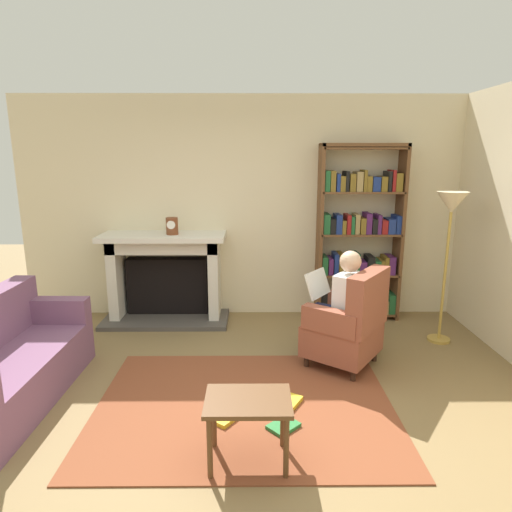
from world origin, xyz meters
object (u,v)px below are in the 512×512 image
(armchair_reading, at_px, (349,325))
(sofa_floral, at_px, (4,366))
(floor_lamp, at_px, (451,216))
(fireplace, at_px, (166,274))
(seated_reader, at_px, (339,303))
(side_table, at_px, (248,409))
(mantel_clock, at_px, (172,226))
(bookshelf, at_px, (359,238))

(armchair_reading, distance_m, sofa_floral, 3.01)
(armchair_reading, xyz_separation_m, floor_lamp, (1.13, 0.59, 0.96))
(fireplace, xyz_separation_m, seated_reader, (1.89, -1.23, 0.05))
(side_table, relative_size, floor_lamp, 0.34)
(mantel_clock, distance_m, side_table, 2.84)
(seated_reader, bearing_deg, floor_lamp, 149.13)
(fireplace, bearing_deg, seated_reader, -33.13)
(bookshelf, bearing_deg, sofa_floral, -149.72)
(bookshelf, xyz_separation_m, seated_reader, (-0.47, -1.26, -0.40))
(side_table, bearing_deg, armchair_reading, 55.35)
(armchair_reading, height_order, seated_reader, seated_reader)
(armchair_reading, distance_m, floor_lamp, 1.60)
(bookshelf, distance_m, floor_lamp, 1.12)
(sofa_floral, bearing_deg, mantel_clock, -29.89)
(side_table, bearing_deg, fireplace, 111.13)
(armchair_reading, bearing_deg, bookshelf, -159.48)
(mantel_clock, relative_size, floor_lamp, 0.12)
(fireplace, xyz_separation_m, floor_lamp, (3.11, -0.71, 0.81))
(armchair_reading, relative_size, sofa_floral, 0.57)
(bookshelf, bearing_deg, floor_lamp, -44.70)
(sofa_floral, xyz_separation_m, side_table, (2.00, -0.76, 0.07))
(bookshelf, height_order, seated_reader, bookshelf)
(fireplace, bearing_deg, mantel_clock, -40.96)
(side_table, bearing_deg, seated_reader, 59.37)
(floor_lamp, bearing_deg, bookshelf, 135.30)
(bookshelf, relative_size, seated_reader, 1.87)
(mantel_clock, distance_m, seated_reader, 2.17)
(seated_reader, distance_m, floor_lamp, 1.53)
(mantel_clock, relative_size, armchair_reading, 0.21)
(seated_reader, distance_m, side_table, 1.69)
(mantel_clock, height_order, sofa_floral, mantel_clock)
(fireplace, bearing_deg, side_table, -68.87)
(mantel_clock, relative_size, bookshelf, 0.09)
(bookshelf, bearing_deg, seated_reader, -110.50)
(bookshelf, relative_size, side_table, 3.80)
(fireplace, relative_size, mantel_clock, 7.57)
(floor_lamp, bearing_deg, fireplace, 167.08)
(sofa_floral, height_order, side_table, sofa_floral)
(mantel_clock, bearing_deg, armchair_reading, -32.75)
(bookshelf, distance_m, side_table, 3.08)
(fireplace, height_order, sofa_floral, fireplace)
(fireplace, distance_m, bookshelf, 2.40)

